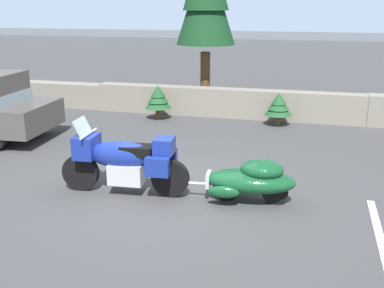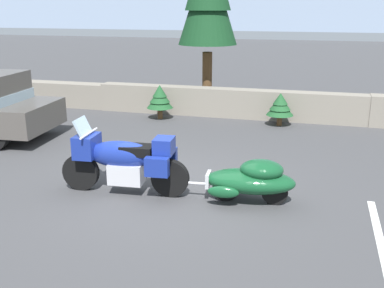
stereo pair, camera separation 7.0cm
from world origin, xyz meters
name	(u,v)px [view 1 (the left image)]	position (x,y,z in m)	size (l,w,h in m)	color
ground_plane	(164,187)	(0.00, 0.00, 0.00)	(80.00, 80.00, 0.00)	#424244
stone_guard_wall	(227,103)	(0.04, 5.87, 0.41)	(24.00, 0.65, 0.86)	gray
touring_motorcycle	(124,160)	(-0.58, -0.44, 0.62)	(2.31, 0.85, 1.33)	black
car_shaped_trailer	(251,179)	(1.63, -0.27, 0.41)	(2.22, 0.84, 0.76)	black
pine_sapling_near	(158,98)	(-1.85, 5.05, 0.63)	(0.77, 0.77, 1.00)	brown
pine_sapling_farther	(279,105)	(1.62, 5.17, 0.57)	(0.75, 0.75, 0.92)	brown
parking_stripe_marker	(384,253)	(3.61, -1.50, 0.00)	(0.12, 3.60, 0.01)	silver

